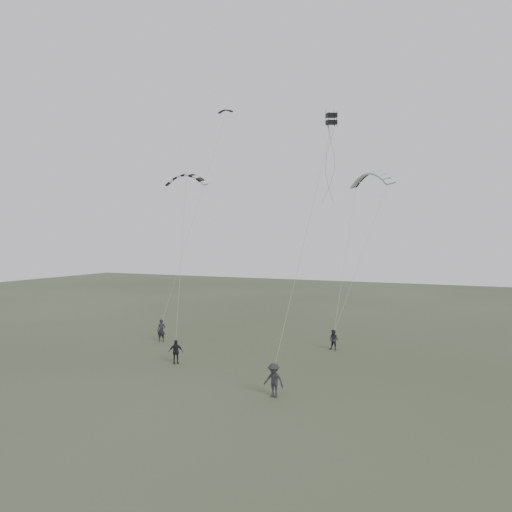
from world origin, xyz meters
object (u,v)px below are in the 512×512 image
at_px(flyer_center, 176,352).
at_px(kite_dark_small, 225,110).
at_px(kite_striped, 186,175).
at_px(flyer_left, 161,330).
at_px(flyer_far, 274,380).
at_px(kite_pale_large, 371,173).
at_px(flyer_right, 334,340).
at_px(kite_box, 331,119).

distance_m(flyer_center, kite_dark_small, 23.27).
relative_size(kite_dark_small, kite_striped, 0.41).
xyz_separation_m(flyer_left, flyer_far, (14.14, -9.56, -0.01)).
bearing_deg(kite_pale_large, flyer_right, -72.41).
distance_m(flyer_center, flyer_far, 9.72).
distance_m(flyer_left, kite_striped, 13.01).
bearing_deg(kite_striped, kite_pale_large, 25.60).
bearing_deg(kite_box, flyer_center, 161.82).
height_order(kite_dark_small, kite_pale_large, kite_dark_small).
xyz_separation_m(flyer_center, kite_box, (10.24, 2.37, 15.34)).
bearing_deg(flyer_left, flyer_center, -65.48).
height_order(kite_dark_small, kite_striped, kite_dark_small).
bearing_deg(kite_striped, kite_dark_small, 78.35).
xyz_separation_m(flyer_left, kite_striped, (2.70, -0.30, 12.73)).
bearing_deg(flyer_far, kite_dark_small, 132.57).
height_order(flyer_left, flyer_right, flyer_left).
bearing_deg(flyer_far, flyer_center, 163.47).
relative_size(flyer_left, flyer_right, 1.19).
distance_m(flyer_far, kite_striped, 19.46).
bearing_deg(flyer_center, flyer_right, 6.02).
relative_size(kite_pale_large, kite_striped, 1.30).
bearing_deg(kite_pale_large, flyer_far, -64.58).
relative_size(flyer_far, kite_box, 2.59).
bearing_deg(kite_pale_large, flyer_center, -94.32).
distance_m(flyer_center, kite_pale_large, 22.83).
xyz_separation_m(flyer_right, flyer_far, (0.19, -12.46, 0.14)).
xyz_separation_m(flyer_left, kite_pale_large, (15.31, 9.71, 13.40)).
bearing_deg(flyer_left, kite_box, -30.18).
distance_m(flyer_left, kite_box, 21.95).
height_order(flyer_left, kite_dark_small, kite_dark_small).
relative_size(flyer_left, kite_dark_small, 1.35).
relative_size(flyer_far, kite_dark_small, 1.34).
bearing_deg(kite_box, flyer_far, -133.22).
relative_size(flyer_center, kite_box, 2.29).
bearing_deg(kite_box, kite_striped, 135.50).
distance_m(flyer_center, kite_striped, 14.15).
bearing_deg(kite_pale_large, flyer_left, -118.72).
xyz_separation_m(kite_striped, kite_box, (12.77, -3.01, 2.50)).
distance_m(flyer_left, kite_pale_large, 22.54).
bearing_deg(flyer_far, flyer_right, 97.84).
bearing_deg(flyer_left, flyer_far, -52.15).
bearing_deg(flyer_left, flyer_right, -6.33).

